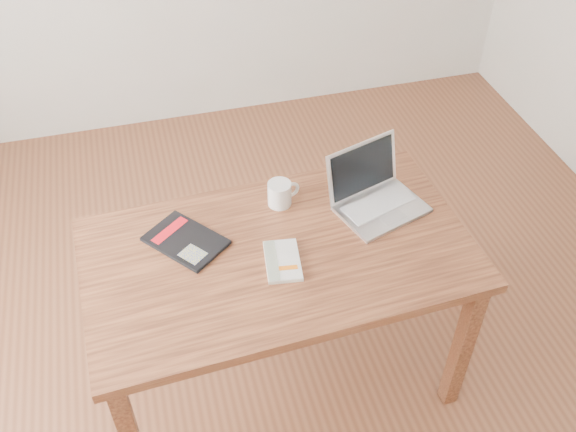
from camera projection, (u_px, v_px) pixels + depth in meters
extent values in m
plane|color=brown|center=(281.00, 359.00, 2.81)|extent=(4.00, 4.00, 0.00)
cube|color=#592F1B|center=(279.00, 254.00, 2.27)|extent=(1.40, 0.85, 0.04)
cube|color=#592F1B|center=(463.00, 346.00, 2.43)|extent=(0.06, 0.06, 0.71)
cube|color=#592F1B|center=(110.00, 297.00, 2.61)|extent=(0.06, 0.06, 0.71)
cube|color=#592F1B|center=(389.00, 231.00, 2.90)|extent=(0.06, 0.06, 0.71)
cube|color=silver|center=(283.00, 261.00, 2.21)|extent=(0.14, 0.21, 0.01)
cube|color=white|center=(283.00, 261.00, 2.21)|extent=(0.14, 0.21, 0.02)
cube|color=gray|center=(272.00, 260.00, 2.20)|extent=(0.07, 0.19, 0.00)
cube|color=orange|center=(288.00, 268.00, 2.17)|extent=(0.07, 0.03, 0.00)
cube|color=black|center=(186.00, 241.00, 2.28)|extent=(0.31, 0.33, 0.01)
cube|color=#AE0C15|center=(170.00, 230.00, 2.31)|extent=(0.14, 0.13, 0.00)
cube|color=gray|center=(193.00, 254.00, 2.22)|extent=(0.11, 0.11, 0.00)
cube|color=silver|center=(382.00, 209.00, 2.40)|extent=(0.37, 0.30, 0.01)
cube|color=silver|center=(378.00, 204.00, 2.41)|extent=(0.29, 0.19, 0.00)
cube|color=#BCBCC1|center=(393.00, 218.00, 2.36)|extent=(0.10, 0.07, 0.00)
cube|color=silver|center=(362.00, 168.00, 2.41)|extent=(0.32, 0.15, 0.21)
cube|color=black|center=(363.00, 168.00, 2.41)|extent=(0.28, 0.13, 0.18)
cylinder|color=white|center=(280.00, 194.00, 2.41)|extent=(0.09, 0.09, 0.10)
cylinder|color=black|center=(279.00, 185.00, 2.38)|extent=(0.07, 0.07, 0.01)
torus|color=white|center=(291.00, 190.00, 2.42)|extent=(0.07, 0.03, 0.07)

